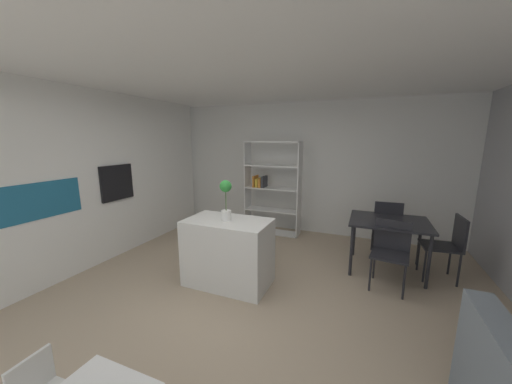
# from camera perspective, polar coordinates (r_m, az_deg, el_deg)

# --- Properties ---
(ground_plane) EXTENTS (8.65, 8.65, 0.00)m
(ground_plane) POSITION_cam_1_polar(r_m,az_deg,el_deg) (3.57, -4.41, -21.69)
(ground_plane) COLOR tan
(ceiling_slab) EXTENTS (6.30, 5.86, 0.06)m
(ceiling_slab) POSITION_cam_1_polar(r_m,az_deg,el_deg) (3.09, -5.22, 25.09)
(ceiling_slab) COLOR white
(ceiling_slab) RESTS_ON ground_plane
(back_partition) EXTENTS (6.30, 0.06, 2.65)m
(back_partition) POSITION_cam_1_polar(r_m,az_deg,el_deg) (5.77, 8.47, 4.95)
(back_partition) COLOR silver
(back_partition) RESTS_ON ground_plane
(tall_cabinet_run_left) EXTENTS (0.68, 5.28, 2.65)m
(tall_cabinet_run_left) POSITION_cam_1_polar(r_m,az_deg,el_deg) (4.95, -34.48, 2.12)
(tall_cabinet_run_left) COLOR white
(tall_cabinet_run_left) RESTS_ON ground_plane
(cabinet_niche_splashback) EXTENTS (0.01, 1.21, 0.46)m
(cabinet_niche_splashback) POSITION_cam_1_polar(r_m,az_deg,el_deg) (4.33, -39.47, -1.69)
(cabinet_niche_splashback) COLOR #1E6084
(cabinet_niche_splashback) RESTS_ON ground_plane
(built_in_oven) EXTENTS (0.06, 0.59, 0.57)m
(built_in_oven) POSITION_cam_1_polar(r_m,az_deg,el_deg) (4.99, -27.03, 1.79)
(built_in_oven) COLOR black
(built_in_oven) RESTS_ON ground_plane
(kitchen_island) EXTENTS (1.11, 0.65, 0.89)m
(kitchen_island) POSITION_cam_1_polar(r_m,az_deg,el_deg) (3.74, -5.82, -12.36)
(kitchen_island) COLOR white
(kitchen_island) RESTS_ON ground_plane
(potted_plant_on_island) EXTENTS (0.15, 0.15, 0.53)m
(potted_plant_on_island) POSITION_cam_1_polar(r_m,az_deg,el_deg) (3.51, -6.31, -1.11)
(potted_plant_on_island) COLOR white
(potted_plant_on_island) RESTS_ON kitchen_island
(open_bookshelf) EXTENTS (1.13, 0.33, 1.88)m
(open_bookshelf) POSITION_cam_1_polar(r_m,az_deg,el_deg) (5.57, 3.12, 0.97)
(open_bookshelf) COLOR white
(open_bookshelf) RESTS_ON ground_plane
(dining_table) EXTENTS (1.07, 0.87, 0.77)m
(dining_table) POSITION_cam_1_polar(r_m,az_deg,el_deg) (4.43, 25.96, -6.35)
(dining_table) COLOR #232328
(dining_table) RESTS_ON ground_plane
(dining_chair_window_side) EXTENTS (0.48, 0.45, 0.91)m
(dining_chair_window_side) POSITION_cam_1_polar(r_m,az_deg,el_deg) (4.60, 35.25, -8.52)
(dining_chair_window_side) COLOR #232328
(dining_chair_window_side) RESTS_ON ground_plane
(dining_chair_near) EXTENTS (0.50, 0.49, 0.88)m
(dining_chair_near) POSITION_cam_1_polar(r_m,az_deg,el_deg) (4.05, 26.32, -10.34)
(dining_chair_near) COLOR #232328
(dining_chair_near) RESTS_ON ground_plane
(dining_chair_far) EXTENTS (0.43, 0.44, 0.96)m
(dining_chair_far) POSITION_cam_1_polar(r_m,az_deg,el_deg) (4.91, 25.58, -6.25)
(dining_chair_far) COLOR #232328
(dining_chair_far) RESTS_ON ground_plane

